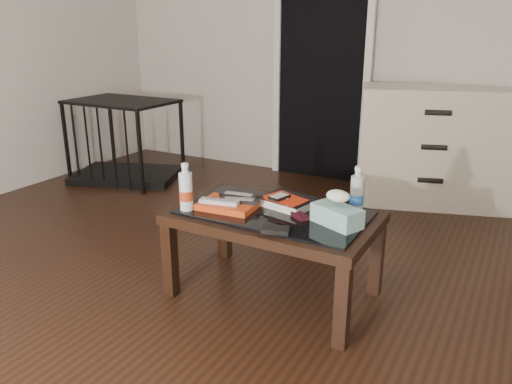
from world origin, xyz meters
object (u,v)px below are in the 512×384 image
Objects in this scene: coffee_table at (274,223)px; tissue_box at (337,216)px; water_bottle_left at (186,187)px; pet_crate at (126,153)px; textbook at (288,202)px; dresser at (440,147)px; water_bottle_right at (357,191)px.

tissue_box is (0.33, -0.02, 0.11)m from coffee_table.
tissue_box is at bearing 13.36° from water_bottle_left.
water_bottle_left is at bearing -143.15° from tissue_box.
pet_crate reaches higher than water_bottle_left.
pet_crate is at bearing 141.01° from water_bottle_left.
textbook reaches higher than coffee_table.
coffee_table is 2.45m from pet_crate.
dresser reaches higher than textbook.
coffee_table is 0.47m from water_bottle_left.
tissue_box reaches higher than coffee_table.
pet_crate is 2.25m from water_bottle_left.
coffee_table is at bearing 25.57° from water_bottle_left.
water_bottle_left is (1.73, -1.40, 0.35)m from pet_crate.
water_bottle_left is at bearing -59.67° from pet_crate.
pet_crate is at bearing 164.78° from textbook.
water_bottle_left is at bearing -155.11° from water_bottle_right.
coffee_table is 1.94m from dresser.
coffee_table is at bearing -50.38° from pet_crate.
coffee_table is at bearing -92.47° from textbook.
dresser is 5.44× the size of water_bottle_right.
water_bottle_right is 0.20m from tissue_box.
water_bottle_right reaches higher than coffee_table.
water_bottle_right is at bearing 24.89° from water_bottle_left.
coffee_table is 0.44m from water_bottle_right.
textbook is at bearing -177.77° from tissue_box.
water_bottle_right is 1.03× the size of tissue_box.
pet_crate reaches higher than coffee_table.
textbook is at bearing -47.98° from pet_crate.
tissue_box is (0.72, 0.17, -0.07)m from water_bottle_left.
coffee_table is 4.20× the size of water_bottle_right.
coffee_table is 0.95× the size of pet_crate.
coffee_table is at bearing -159.39° from tissue_box.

